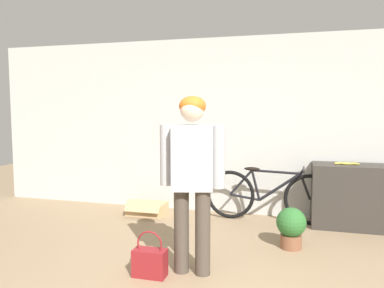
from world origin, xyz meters
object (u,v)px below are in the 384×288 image
Objects in this scene: handbag at (150,262)px; cardboard_box at (147,208)px; person at (192,169)px; potted_plant at (291,226)px; bicycle at (269,195)px; banana at (346,163)px.

handbag is 2.08m from cardboard_box.
person is 3.02× the size of cardboard_box.
potted_plant reaches higher than handbag.
handbag is at bearing -139.12° from potted_plant.
potted_plant is at bearing -71.16° from bicycle.
banana is (1.57, 1.87, -0.15)m from person.
banana reaches higher than potted_plant.
handbag is 0.94× the size of potted_plant.
bicycle is at bearing 108.00° from potted_plant.
banana reaches higher than bicycle.
potted_plant is (0.90, 0.91, -0.75)m from person.
potted_plant is at bearing -21.92° from cardboard_box.
banana is 1.31m from potted_plant.
bicycle is 1.01m from potted_plant.
potted_plant reaches higher than cardboard_box.
person is 3.86× the size of handbag.
person is 1.48m from potted_plant.
bicycle is 1.78m from cardboard_box.
bicycle is 1.09m from banana.
person is at bearing -134.68° from potted_plant.
person is 0.94× the size of bicycle.
banana is 0.58× the size of cardboard_box.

